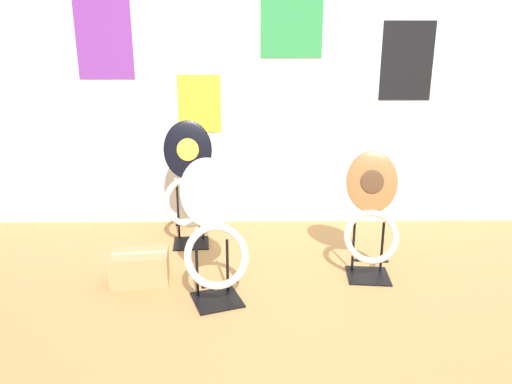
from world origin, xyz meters
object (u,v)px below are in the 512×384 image
toilet_seat_display_jazz_black (189,187)px  storage_box (140,267)px  toilet_seat_display_white_plain (214,239)px  toilet_seat_display_woodgrain (371,220)px

toilet_seat_display_jazz_black → storage_box: toilet_seat_display_jazz_black is taller
toilet_seat_display_white_plain → toilet_seat_display_jazz_black: bearing=106.2°
toilet_seat_display_jazz_black → storage_box: size_ratio=2.46×
storage_box → toilet_seat_display_woodgrain: bearing=2.8°
toilet_seat_display_woodgrain → toilet_seat_display_jazz_black: bearing=155.3°
toilet_seat_display_woodgrain → toilet_seat_display_jazz_black: 1.42m
toilet_seat_display_woodgrain → toilet_seat_display_jazz_black: (-1.29, 0.59, 0.07)m
toilet_seat_display_white_plain → storage_box: bearing=155.0°
toilet_seat_display_woodgrain → storage_box: toilet_seat_display_woodgrain is taller
toilet_seat_display_woodgrain → toilet_seat_display_white_plain: toilet_seat_display_white_plain is taller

